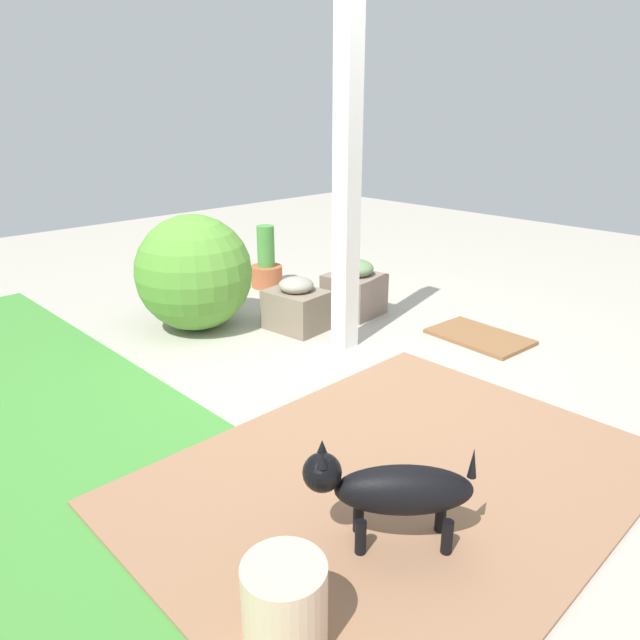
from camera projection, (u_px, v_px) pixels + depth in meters
name	position (u px, v px, depth m)	size (l,w,h in m)	color
ground_plane	(335.00, 363.00, 4.00)	(12.00, 12.00, 0.00)	#AEA89A
brick_path	(397.00, 477.00, 2.76)	(1.80, 2.40, 0.02)	#956B4D
porch_pillar	(347.00, 172.00, 3.88)	(0.14, 0.14, 2.50)	white
stone_planter_nearest	(354.00, 289.00, 4.90)	(0.47, 0.45, 0.47)	#7F6C60
stone_planter_near	(296.00, 306.00, 4.57)	(0.49, 0.40, 0.42)	#7F6F5D
round_shrub	(194.00, 273.00, 4.51)	(0.90, 0.90, 0.90)	#599636
terracotta_pot_tall	(266.00, 265.00, 5.65)	(0.30, 0.30, 0.60)	#B15A36
dog	(392.00, 489.00, 2.26)	(0.55, 0.56, 0.46)	black
ceramic_urn	(285.00, 607.00, 1.85)	(0.28, 0.28, 0.32)	beige
doormat	(479.00, 337.00, 4.42)	(0.72, 0.46, 0.03)	brown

